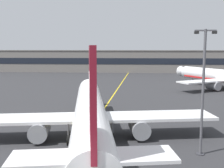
% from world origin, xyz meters
% --- Properties ---
extents(taxiway_centreline, '(9.01, 179.80, 0.01)m').
position_xyz_m(taxiway_centreline, '(0.00, 30.00, 0.00)').
color(taxiway_centreline, yellow).
rests_on(taxiway_centreline, ground).
extents(airliner_foreground, '(32.35, 41.37, 11.65)m').
position_xyz_m(airliner_foreground, '(0.13, 14.89, 3.37)').
color(airliner_foreground, white).
rests_on(airliner_foreground, ground).
extents(apron_lamp_post, '(2.24, 0.90, 13.40)m').
position_xyz_m(apron_lamp_post, '(12.78, 10.84, 7.01)').
color(apron_lamp_post, '#515156').
rests_on(apron_lamp_post, ground).
extents(terminal_building, '(161.82, 12.40, 10.24)m').
position_xyz_m(terminal_building, '(-4.71, 113.75, 5.13)').
color(terminal_building, slate).
rests_on(terminal_building, ground).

